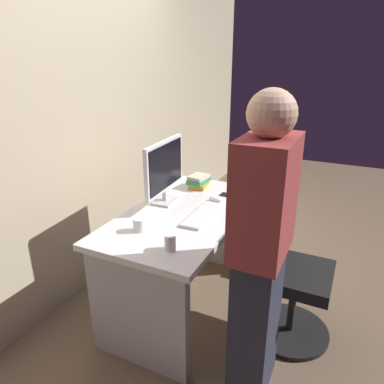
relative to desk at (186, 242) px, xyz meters
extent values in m
plane|color=brown|center=(0.00, 0.00, -0.52)|extent=(9.00, 9.00, 0.00)
cube|color=tan|center=(0.00, 0.89, 0.98)|extent=(6.40, 0.10, 3.00)
cube|color=white|center=(0.00, 0.00, 0.22)|extent=(1.39, 0.74, 0.04)
cube|color=#B2B2B7|center=(-0.63, 0.00, -0.16)|extent=(0.06, 0.66, 0.72)
cube|color=#B2B2B7|center=(0.63, 0.00, -0.16)|extent=(0.06, 0.66, 0.72)
cylinder|color=black|center=(0.02, -0.78, -0.50)|extent=(0.52, 0.52, 0.03)
cylinder|color=black|center=(0.02, -0.78, -0.29)|extent=(0.05, 0.05, 0.39)
cube|color=black|center=(0.02, -0.78, -0.06)|extent=(0.44, 0.44, 0.08)
cube|color=black|center=(0.02, -0.59, 0.20)|extent=(0.40, 0.06, 0.44)
cube|color=#262838|center=(-0.47, -0.65, -0.09)|extent=(0.34, 0.20, 0.85)
cube|color=maroon|center=(-0.47, -0.65, 0.62)|extent=(0.40, 0.24, 0.58)
sphere|color=tan|center=(-0.47, -0.65, 1.01)|extent=(0.22, 0.22, 0.22)
cube|color=silver|center=(0.09, 0.21, 0.25)|extent=(0.21, 0.15, 0.02)
cube|color=silver|center=(0.09, 0.21, 0.30)|extent=(0.04, 0.03, 0.08)
cube|color=silver|center=(0.09, 0.21, 0.52)|extent=(0.54, 0.06, 0.36)
cube|color=black|center=(0.09, 0.19, 0.52)|extent=(0.50, 0.04, 0.32)
cube|color=white|center=(-0.02, -0.14, 0.25)|extent=(0.43, 0.14, 0.02)
ellipsoid|color=white|center=(0.26, -0.12, 0.26)|extent=(0.06, 0.10, 0.03)
cylinder|color=silver|center=(-0.50, -0.16, 0.29)|extent=(0.07, 0.07, 0.09)
cylinder|color=white|center=(-0.38, 0.12, 0.28)|extent=(0.08, 0.08, 0.08)
cube|color=gold|center=(0.49, 0.12, 0.26)|extent=(0.21, 0.15, 0.04)
cube|color=#338C59|center=(0.48, 0.12, 0.29)|extent=(0.21, 0.14, 0.03)
cube|color=beige|center=(0.49, 0.13, 0.32)|extent=(0.17, 0.14, 0.03)
cube|color=black|center=(0.40, -0.18, 0.24)|extent=(0.08, 0.15, 0.01)
cube|color=maroon|center=(0.78, -0.46, -0.39)|extent=(0.34, 0.14, 0.26)
torus|color=maroon|center=(0.78, -0.46, -0.23)|extent=(0.18, 0.02, 0.18)
camera|label=1|loc=(-2.00, -1.01, 1.24)|focal=33.21mm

